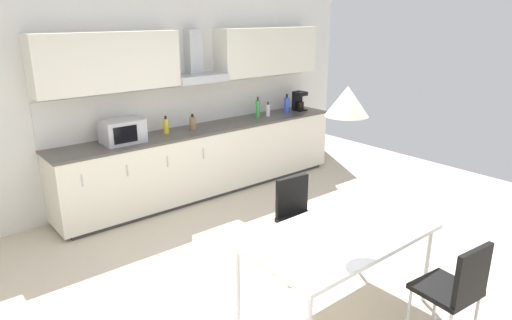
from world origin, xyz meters
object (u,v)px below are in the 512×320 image
(microwave, at_px, (123,131))
(chair_near_right, at_px, (457,285))
(pendant_lamp, at_px, (347,101))
(bottle_yellow, at_px, (166,126))
(bottle_white, at_px, (268,110))
(coffee_maker, at_px, (299,101))
(dining_table, at_px, (339,238))
(bottle_green, at_px, (258,109))
(bottle_brown, at_px, (193,123))
(bottle_blue, at_px, (287,105))
(chair_far_right, at_px, (298,212))

(microwave, distance_m, chair_near_right, 3.93)
(microwave, xyz_separation_m, chair_near_right, (0.81, -3.81, -0.54))
(microwave, xyz_separation_m, pendant_lamp, (0.46, -2.98, 0.73))
(bottle_yellow, bearing_deg, bottle_white, -1.85)
(coffee_maker, distance_m, dining_table, 3.94)
(dining_table, xyz_separation_m, chair_near_right, (0.35, -0.83, -0.17))
(bottle_green, height_order, bottle_brown, bottle_green)
(bottle_yellow, xyz_separation_m, chair_near_right, (0.20, -3.86, -0.49))
(bottle_white, relative_size, dining_table, 0.14)
(bottle_blue, bearing_deg, microwave, 179.52)
(bottle_brown, relative_size, pendant_lamp, 0.67)
(microwave, xyz_separation_m, bottle_green, (2.13, 0.04, -0.01))
(chair_far_right, bearing_deg, bottle_blue, 49.12)
(microwave, distance_m, coffee_maker, 2.98)
(coffee_maker, height_order, bottle_brown, coffee_maker)
(microwave, distance_m, bottle_white, 2.31)
(chair_near_right, bearing_deg, bottle_yellow, 92.90)
(bottle_white, xyz_separation_m, bottle_yellow, (-1.69, 0.05, 0.01))
(bottle_green, relative_size, bottle_brown, 1.43)
(bottle_white, xyz_separation_m, pendant_lamp, (-1.84, -2.98, 0.78))
(bottle_green, bearing_deg, coffee_maker, -0.72)
(bottle_green, xyz_separation_m, dining_table, (-1.67, -3.02, -0.36))
(microwave, xyz_separation_m, bottle_blue, (2.67, -0.02, -0.01))
(pendant_lamp, bearing_deg, dining_table, -110.56)
(coffee_maker, bearing_deg, dining_table, -129.89)
(bottle_brown, xyz_separation_m, bottle_blue, (1.70, -0.02, 0.03))
(bottle_yellow, bearing_deg, bottle_blue, -2.21)
(bottle_green, bearing_deg, bottle_brown, -177.87)
(bottle_blue, height_order, bottle_white, bottle_blue)
(coffee_maker, bearing_deg, microwave, -179.49)
(bottle_yellow, bearing_deg, pendant_lamp, -92.83)
(bottle_blue, height_order, bottle_yellow, bottle_blue)
(bottle_blue, relative_size, pendant_lamp, 0.93)
(microwave, height_order, bottle_white, microwave)
(microwave, xyz_separation_m, bottle_yellow, (0.61, 0.06, -0.04))
(chair_far_right, distance_m, pendant_lamp, 1.56)
(dining_table, bearing_deg, bottle_brown, 80.26)
(chair_far_right, height_order, pendant_lamp, pendant_lamp)
(coffee_maker, xyz_separation_m, chair_near_right, (-2.17, -3.83, -0.55))
(coffee_maker, relative_size, pendant_lamp, 0.94)
(chair_far_right, relative_size, pendant_lamp, 2.72)
(coffee_maker, xyz_separation_m, pendant_lamp, (-2.51, -3.01, 0.73))
(bottle_yellow, xyz_separation_m, dining_table, (-0.15, -3.04, -0.33))
(bottle_blue, bearing_deg, pendant_lamp, -126.73)
(bottle_yellow, xyz_separation_m, chair_far_right, (0.21, -2.21, -0.49))
(coffee_maker, distance_m, pendant_lamp, 3.99)
(bottle_brown, bearing_deg, dining_table, -99.74)
(bottle_white, xyz_separation_m, dining_table, (-1.84, -2.98, -0.32))
(bottle_brown, height_order, bottle_yellow, bottle_yellow)
(microwave, relative_size, chair_near_right, 0.55)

